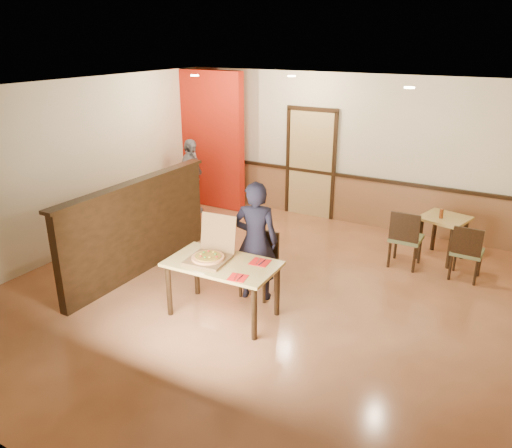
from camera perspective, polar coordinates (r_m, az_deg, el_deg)
The scene contains 24 objects.
floor at distance 7.05m, azimuth 0.54°, elevation -8.30°, with size 7.00×7.00×0.00m, color #C47C4C.
ceiling at distance 6.19m, azimuth 0.62°, elevation 14.97°, with size 7.00×7.00×0.00m, color black.
wall_back at distance 9.59m, azimuth 10.87°, elevation 8.23°, with size 7.00×7.00×0.00m, color beige.
wall_left at distance 8.67m, azimuth -20.22°, elevation 5.98°, with size 7.00×7.00×0.00m, color beige.
wainscot_back at distance 9.81m, azimuth 10.44°, elevation 2.78°, with size 7.00×0.04×0.90m, color brown.
chair_rail_back at distance 9.66m, azimuth 10.58°, elevation 5.40°, with size 7.00×0.06×0.06m, color black.
back_door at distance 9.91m, azimuth 6.27°, elevation 6.80°, with size 0.90×0.06×2.10m, color tan.
booth_partition at distance 7.68m, azimuth -13.35°, elevation -0.31°, with size 0.20×3.10×1.44m.
red_accent_panel at distance 10.44m, azimuth -5.46°, elevation 9.51°, with size 1.60×0.20×2.78m, color #A81C0C.
spot_a at distance 8.94m, azimuth -7.02°, elevation 16.50°, with size 0.14×0.14×0.02m, color beige.
spot_b at distance 8.77m, azimuth 4.10°, elevation 16.51°, with size 0.14×0.14×0.02m, color beige.
spot_c at distance 7.10m, azimuth 17.13°, elevation 14.68°, with size 0.14×0.14×0.02m, color beige.
main_table at distance 6.35m, azimuth -3.85°, elevation -5.29°, with size 1.43×0.85×0.75m.
diner_chair at distance 6.95m, azimuth 0.51°, elevation -4.19°, with size 0.46×0.46×0.90m.
side_chair_left at distance 8.04m, azimuth 16.71°, elevation -1.40°, with size 0.47×0.47×0.94m.
side_chair_right at distance 7.94m, azimuth 22.97°, elevation -2.80°, with size 0.44×0.44×0.87m.
side_table at distance 8.53m, azimuth 20.65°, elevation -0.35°, with size 0.82×0.82×0.72m.
diner at distance 6.70m, azimuth -0.05°, elevation -1.99°, with size 0.61×0.40×1.67m, color black.
passerby at distance 10.07m, azimuth -7.45°, elevation 5.30°, with size 0.90×0.37×1.53m, color gray.
pizza_box at distance 6.37m, azimuth -5.28°, elevation -3.52°, with size 0.55×0.63×0.53m.
pizza at distance 6.33m, azimuth -5.51°, elevation -3.84°, with size 0.41×0.41×0.03m, color #C68448.
napkin_near at distance 5.91m, azimuth -2.10°, elevation -6.14°, with size 0.24×0.24×0.01m.
napkin_far at distance 6.29m, azimuth 0.45°, elevation -4.38°, with size 0.26×0.26×0.01m.
condiment at distance 8.39m, azimuth 20.42°, elevation 1.12°, with size 0.06×0.06×0.15m, color brown.
Camera 1 is at (2.98, -5.39, 3.43)m, focal length 35.00 mm.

